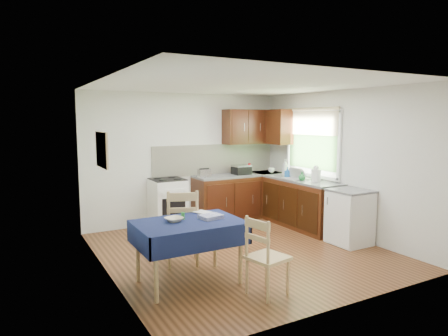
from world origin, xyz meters
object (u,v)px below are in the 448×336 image
chair_far (183,225)px  chair_near (265,254)px  toaster (204,173)px  dining_table (189,230)px  kettle (316,174)px  dish_rack (297,178)px  sandwich_press (241,170)px

chair_far → chair_near: (0.42, -1.37, -0.07)m
chair_far → toaster: size_ratio=4.55×
dining_table → kettle: bearing=9.5°
chair_far → toaster: bearing=-103.5°
dining_table → chair_far: bearing=63.5°
chair_far → chair_near: size_ratio=1.15×
dish_rack → chair_far: bearing=-164.6°
dining_table → sandwich_press: sandwich_press is taller
toaster → dish_rack: size_ratio=0.51×
chair_near → sandwich_press: size_ratio=2.79×
sandwich_press → kettle: bearing=-80.8°
chair_near → toaster: 3.34m
kettle → toaster: bearing=137.5°
chair_near → dish_rack: 3.13m
dining_table → chair_far: (0.18, 0.62, -0.11)m
chair_far → kettle: (2.76, 0.42, 0.47)m
sandwich_press → kettle: 1.59m
chair_near → sandwich_press: (1.66, 3.23, 0.51)m
dish_rack → sandwich_press: bearing=116.1°
sandwich_press → dish_rack: 1.20m
chair_far → dish_rack: size_ratio=2.31×
kettle → dining_table: bearing=-160.5°
chair_far → toaster: (1.23, 1.83, 0.42)m
dining_table → sandwich_press: size_ratio=3.86×
sandwich_press → chair_far: bearing=-154.4°
chair_far → kettle: kettle is taller
chair_far → chair_near: bearing=127.4°
dining_table → chair_far: size_ratio=1.21×
chair_near → toaster: (0.81, 3.20, 0.50)m
toaster → chair_near: bearing=-88.8°
chair_near → kettle: bearing=-64.6°
chair_far → sandwich_press: 2.82m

